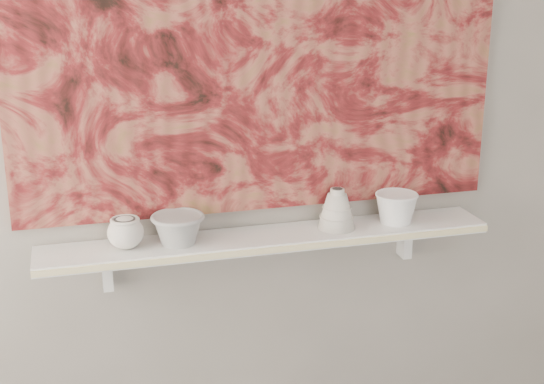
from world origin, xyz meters
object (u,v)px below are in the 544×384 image
object	(u,v)px
bell_vessel	(337,208)
bowl_grey	(178,228)
shelf	(269,239)
cup_cream	(126,233)
painting	(261,30)
bowl_white	(396,208)

from	to	relation	value
bell_vessel	bowl_grey	bearing A→B (deg)	180.00
shelf	bell_vessel	distance (m)	0.23
cup_cream	bell_vessel	size ratio (longest dim) A/B	0.82
painting	bell_vessel	xyz separation A→B (m)	(0.22, -0.08, -0.55)
shelf	bowl_grey	bearing A→B (deg)	180.00
cup_cream	bell_vessel	distance (m)	0.65
bell_vessel	bowl_white	world-z (taller)	bell_vessel
cup_cream	bell_vessel	world-z (taller)	bell_vessel
painting	bowl_grey	size ratio (longest dim) A/B	9.37
painting	bell_vessel	world-z (taller)	painting
shelf	bowl_grey	world-z (taller)	bowl_grey
cup_cream	bowl_white	world-z (taller)	bowl_white
shelf	bowl_white	xyz separation A→B (m)	(0.42, 0.00, 0.06)
bowl_grey	cup_cream	xyz separation A→B (m)	(-0.15, 0.00, 0.00)
bowl_grey	bowl_white	bearing A→B (deg)	0.00
bowl_grey	painting	bearing A→B (deg)	16.11
bowl_grey	cup_cream	distance (m)	0.15
shelf	bell_vessel	size ratio (longest dim) A/B	10.82
painting	cup_cream	bearing A→B (deg)	-169.45
cup_cream	bowl_white	xyz separation A→B (m)	(0.85, 0.00, 0.00)
painting	bowl_grey	distance (m)	0.63
shelf	painting	xyz separation A→B (m)	(0.00, 0.08, 0.62)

